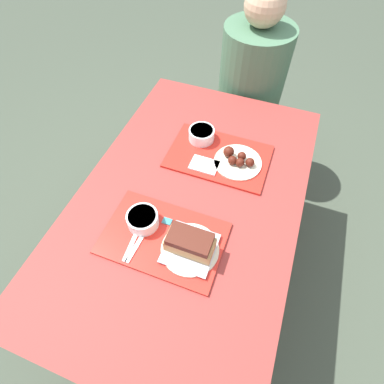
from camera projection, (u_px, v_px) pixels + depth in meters
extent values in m
plane|color=#424C3D|center=(190.00, 265.00, 1.85)|extent=(12.00, 12.00, 0.00)
cube|color=maroon|center=(189.00, 199.00, 1.27)|extent=(0.91, 1.47, 0.04)
cylinder|color=maroon|center=(51.00, 338.00, 1.29)|extent=(0.07, 0.07, 0.70)
cylinder|color=maroon|center=(169.00, 138.00, 2.01)|extent=(0.07, 0.07, 0.70)
cylinder|color=maroon|center=(287.00, 170.00, 1.85)|extent=(0.07, 0.07, 0.70)
cube|color=maroon|center=(240.00, 112.00, 2.01)|extent=(0.87, 0.28, 0.04)
cylinder|color=maroon|center=(188.00, 125.00, 2.28)|extent=(0.06, 0.06, 0.44)
cylinder|color=maroon|center=(287.00, 150.00, 2.12)|extent=(0.06, 0.06, 0.44)
cube|color=red|center=(163.00, 238.00, 1.14)|extent=(0.46, 0.30, 0.01)
cube|color=red|center=(219.00, 156.00, 1.38)|extent=(0.46, 0.30, 0.01)
cylinder|color=white|center=(143.00, 220.00, 1.15)|extent=(0.12, 0.12, 0.06)
cylinder|color=beige|center=(142.00, 216.00, 1.13)|extent=(0.11, 0.11, 0.01)
cylinder|color=beige|center=(190.00, 249.00, 1.10)|extent=(0.21, 0.21, 0.01)
cube|color=silver|center=(190.00, 248.00, 1.09)|extent=(0.18, 0.18, 0.01)
cube|color=tan|center=(190.00, 244.00, 1.07)|extent=(0.17, 0.08, 0.06)
cube|color=#4C1E14|center=(190.00, 239.00, 1.03)|extent=(0.16, 0.09, 0.03)
cube|color=white|center=(133.00, 241.00, 1.12)|extent=(0.03, 0.17, 0.00)
cube|color=white|center=(138.00, 243.00, 1.12)|extent=(0.03, 0.17, 0.00)
cube|color=teal|center=(167.00, 221.00, 1.17)|extent=(0.04, 0.03, 0.01)
cylinder|color=white|center=(202.00, 134.00, 1.42)|extent=(0.12, 0.12, 0.06)
cylinder|color=beige|center=(202.00, 131.00, 1.40)|extent=(0.11, 0.11, 0.01)
cylinder|color=beige|center=(238.00, 162.00, 1.35)|extent=(0.22, 0.22, 0.01)
sphere|color=#4C190F|center=(250.00, 162.00, 1.32)|extent=(0.04, 0.04, 0.04)
sphere|color=#4C190F|center=(242.00, 156.00, 1.34)|extent=(0.04, 0.04, 0.04)
sphere|color=#4C190F|center=(229.00, 152.00, 1.35)|extent=(0.05, 0.05, 0.05)
sphere|color=#4C190F|center=(232.00, 160.00, 1.32)|extent=(0.04, 0.04, 0.04)
sphere|color=#4C190F|center=(240.00, 162.00, 1.32)|extent=(0.04, 0.04, 0.04)
cube|color=white|center=(204.00, 165.00, 1.34)|extent=(0.12, 0.09, 0.01)
cylinder|color=#477051|center=(253.00, 74.00, 1.77)|extent=(0.39, 0.39, 0.54)
sphere|color=tan|center=(265.00, 5.00, 1.46)|extent=(0.21, 0.21, 0.21)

